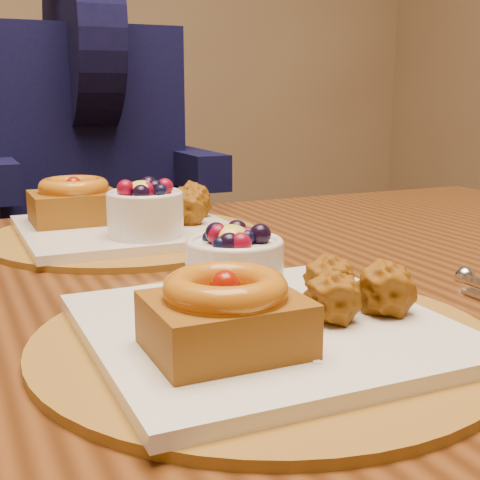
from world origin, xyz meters
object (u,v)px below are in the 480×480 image
place_setting_near (260,314)px  place_setting_far (124,220)px  dining_table (179,343)px  diner (85,113)px  chair_far (52,312)px

place_setting_near → place_setting_far: bearing=90.1°
dining_table → diner: size_ratio=1.88×
place_setting_near → diner: (0.09, 1.13, 0.13)m
place_setting_near → chair_far: (-0.01, 1.10, -0.34)m
place_setting_near → diner: diner is taller
chair_far → diner: size_ratio=0.94×
place_setting_far → chair_far: 0.75m
dining_table → place_setting_near: bearing=-90.7°
place_setting_far → place_setting_near: bearing=-89.9°
chair_far → diner: 0.48m
place_setting_far → diner: 0.72m
place_setting_far → diner: bearing=82.3°
place_setting_near → chair_far: size_ratio=0.47×
chair_far → diner: diner is taller
place_setting_far → chair_far: (-0.01, 0.67, -0.34)m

